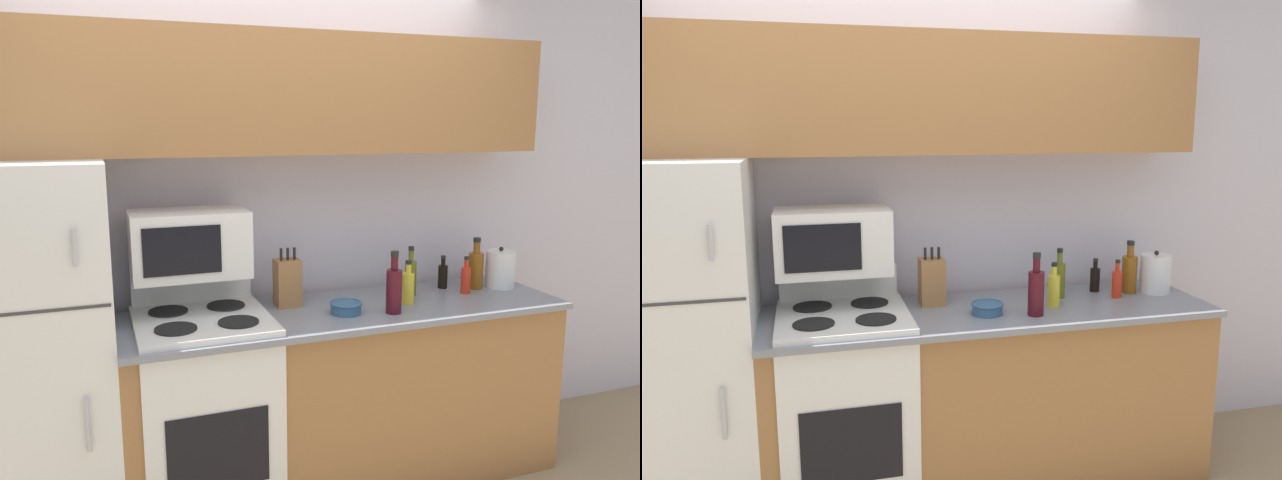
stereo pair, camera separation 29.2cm
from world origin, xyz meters
The scene contains 15 objects.
wall_back centered at (0.00, 0.69, 1.27)m, with size 8.00×0.05×2.55m.
lower_cabinets centered at (0.35, 0.30, 0.46)m, with size 2.18×0.65×0.93m.
refrigerator centered at (-1.09, 0.33, 0.84)m, with size 0.69×0.68×1.67m.
upper_cabinets centered at (0.00, 0.49, 1.95)m, with size 2.87×0.34×0.56m.
stove centered at (-0.37, 0.29, 0.49)m, with size 0.60×0.63×1.12m.
microwave centered at (-0.39, 0.42, 1.27)m, with size 0.53×0.33×0.30m.
knife_block centered at (0.08, 0.42, 1.05)m, with size 0.12×0.11×0.29m.
bowl centered at (0.30, 0.20, 0.96)m, with size 0.16×0.16×0.06m.
bottle_whiskey centered at (1.14, 0.38, 1.04)m, with size 0.08×0.08×0.28m.
bottle_olive_oil centered at (0.74, 0.38, 1.03)m, with size 0.06×0.06×0.26m.
bottle_wine_red centered at (0.52, 0.13, 1.04)m, with size 0.08×0.08×0.30m.
bottle_soy_sauce centered at (0.98, 0.45, 1.00)m, with size 0.05×0.05×0.18m.
bottle_hot_sauce centered at (1.03, 0.31, 1.01)m, with size 0.05×0.05×0.20m.
bottle_cooking_spray centered at (0.66, 0.25, 1.01)m, with size 0.06×0.06×0.22m.
kettle centered at (1.28, 0.36, 1.03)m, with size 0.16×0.16×0.23m.
Camera 1 is at (-0.80, -2.43, 1.82)m, focal length 35.00 mm.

